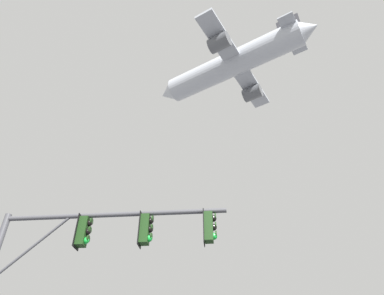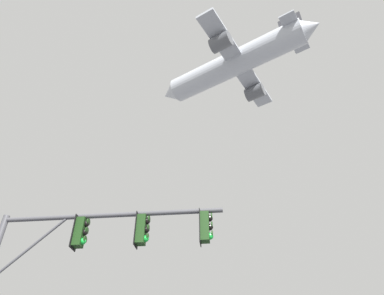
{
  "view_description": "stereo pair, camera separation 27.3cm",
  "coord_description": "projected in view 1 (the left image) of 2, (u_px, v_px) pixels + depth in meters",
  "views": [
    {
      "loc": [
        0.09,
        -4.03,
        1.3
      ],
      "look_at": [
        0.04,
        15.4,
        15.73
      ],
      "focal_mm": 32.39,
      "sensor_mm": 36.0,
      "label": 1
    },
    {
      "loc": [
        0.37,
        -4.02,
        1.3
      ],
      "look_at": [
        0.04,
        15.4,
        15.73
      ],
      "focal_mm": 32.39,
      "sensor_mm": 36.0,
      "label": 2
    }
  ],
  "objects": [
    {
      "name": "airplane",
      "position": [
        233.0,
        64.0,
        50.48
      ],
      "size": [
        23.03,
        17.78,
        6.87
      ],
      "color": "#B7BCC6"
    },
    {
      "name": "signal_pole_near",
      "position": [
        86.0,
        254.0,
        10.1
      ],
      "size": [
        7.04,
        0.88,
        6.19
      ],
      "color": "#4C4C51",
      "rests_on": "ground"
    }
  ]
}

